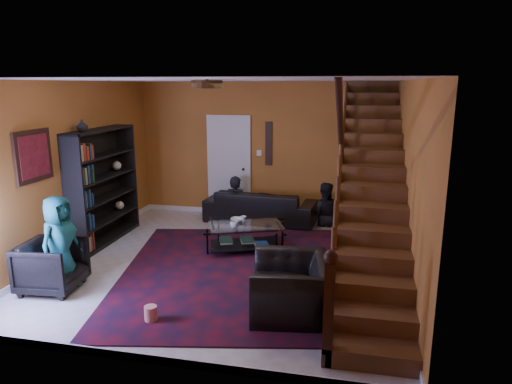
% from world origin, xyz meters
% --- Properties ---
extents(floor, '(5.50, 5.50, 0.00)m').
position_xyz_m(floor, '(0.00, 0.00, 0.00)').
color(floor, beige).
rests_on(floor, ground).
extents(room, '(5.50, 5.50, 5.50)m').
position_xyz_m(room, '(-1.33, 1.33, 0.05)').
color(room, '#C7702C').
rests_on(room, ground).
extents(staircase, '(0.95, 5.02, 3.18)m').
position_xyz_m(staircase, '(2.12, -0.00, 1.40)').
color(staircase, brown).
rests_on(staircase, floor).
extents(bookshelf, '(0.35, 1.80, 2.00)m').
position_xyz_m(bookshelf, '(-2.40, 0.60, 0.96)').
color(bookshelf, black).
rests_on(bookshelf, floor).
extents(door, '(0.82, 0.05, 2.05)m').
position_xyz_m(door, '(-0.70, 2.73, 1.02)').
color(door, silver).
rests_on(door, floor).
extents(framed_picture, '(0.04, 0.74, 0.74)m').
position_xyz_m(framed_picture, '(-2.57, -0.90, 1.75)').
color(framed_picture, maroon).
rests_on(framed_picture, room).
extents(wall_hanging, '(0.14, 0.03, 0.90)m').
position_xyz_m(wall_hanging, '(0.15, 2.73, 1.55)').
color(wall_hanging, black).
rests_on(wall_hanging, room).
extents(ceiling_fixture, '(0.40, 0.40, 0.10)m').
position_xyz_m(ceiling_fixture, '(0.00, -0.80, 2.74)').
color(ceiling_fixture, '#3F2814').
rests_on(ceiling_fixture, room).
extents(rug, '(4.22, 4.63, 0.02)m').
position_xyz_m(rug, '(0.33, -0.33, 0.01)').
color(rug, '#4B0D1A').
rests_on(rug, floor).
extents(sofa, '(2.29, 1.06, 0.65)m').
position_xyz_m(sofa, '(0.07, 2.30, 0.33)').
color(sofa, black).
rests_on(sofa, floor).
extents(armchair_left, '(0.82, 0.81, 0.69)m').
position_xyz_m(armchair_left, '(-2.05, -1.44, 0.35)').
color(armchair_left, black).
rests_on(armchair_left, floor).
extents(armchair_right, '(1.06, 1.17, 0.68)m').
position_xyz_m(armchair_right, '(1.19, -1.41, 0.34)').
color(armchair_right, black).
rests_on(armchair_right, floor).
extents(person_adult_a, '(0.54, 0.39, 1.37)m').
position_xyz_m(person_adult_a, '(-0.47, 2.35, 0.23)').
color(person_adult_a, black).
rests_on(person_adult_a, sofa).
extents(person_adult_b, '(0.67, 0.53, 1.31)m').
position_xyz_m(person_adult_b, '(1.36, 2.35, 0.21)').
color(person_adult_b, black).
rests_on(person_adult_b, sofa).
extents(person_child, '(0.51, 0.70, 1.31)m').
position_xyz_m(person_child, '(-1.95, -1.36, 0.66)').
color(person_child, '#1A6465').
rests_on(person_child, armchair_left).
extents(coffee_table, '(1.38, 1.10, 0.46)m').
position_xyz_m(coffee_table, '(0.17, 0.56, 0.26)').
color(coffee_table, black).
rests_on(coffee_table, floor).
extents(cup_a, '(0.16, 0.16, 0.11)m').
position_xyz_m(cup_a, '(0.02, 0.38, 0.51)').
color(cup_a, '#999999').
rests_on(cup_a, coffee_table).
extents(cup_b, '(0.12, 0.12, 0.10)m').
position_xyz_m(cup_b, '(0.09, 0.74, 0.51)').
color(cup_b, '#999999').
rests_on(cup_b, coffee_table).
extents(bowl, '(0.24, 0.24, 0.05)m').
position_xyz_m(bowl, '(-0.02, 0.74, 0.49)').
color(bowl, '#999999').
rests_on(bowl, coffee_table).
extents(vase, '(0.18, 0.18, 0.19)m').
position_xyz_m(vase, '(-2.41, 0.10, 2.10)').
color(vase, '#999999').
rests_on(vase, bookshelf).
extents(popcorn_bucket, '(0.16, 0.16, 0.17)m').
position_xyz_m(popcorn_bucket, '(-0.39, -1.96, 0.11)').
color(popcorn_bucket, red).
rests_on(popcorn_bucket, rug).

